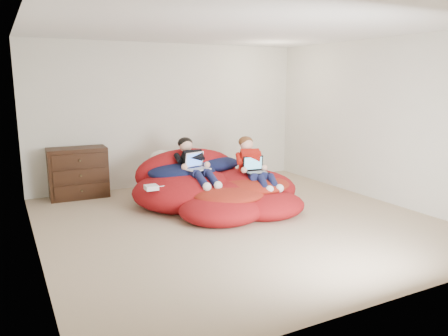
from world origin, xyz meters
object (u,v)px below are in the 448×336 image
dresser (78,173)px  younger_boy (253,163)px  beanbag_pile (216,188)px  laptop_white (196,165)px  older_boy (193,162)px  laptop_black (255,168)px

dresser → younger_boy: bearing=-35.2°
beanbag_pile → younger_boy: bearing=-23.4°
younger_boy → dresser: bearing=144.8°
beanbag_pile → laptop_white: size_ratio=6.65×
beanbag_pile → older_boy: 0.53m
laptop_white → younger_boy: bearing=-20.6°
beanbag_pile → older_boy: size_ratio=2.21×
dresser → laptop_white: (1.50, -1.32, 0.22)m
younger_boy → beanbag_pile: bearing=156.6°
beanbag_pile → laptop_black: beanbag_pile is taller
older_boy → beanbag_pile: bearing=-33.4°
older_boy → laptop_black: (0.81, -0.47, -0.09)m
laptop_white → laptop_black: size_ratio=1.09×
younger_boy → older_boy: bearing=152.8°
dresser → laptop_black: size_ratio=2.63×
dresser → younger_boy: 2.83m
beanbag_pile → younger_boy: younger_boy is taller
beanbag_pile → dresser: bearing=141.9°
dresser → laptop_white: 2.01m
dresser → laptop_white: size_ratio=2.41×
dresser → older_boy: bearing=-38.9°
older_boy → laptop_black: size_ratio=3.28×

